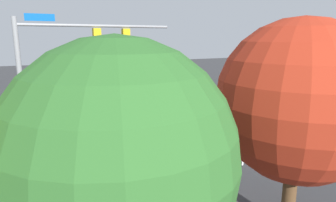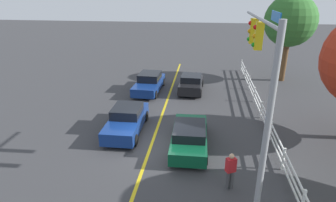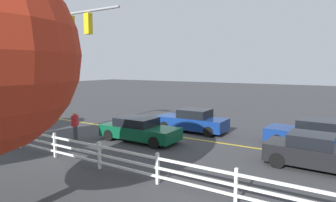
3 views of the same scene
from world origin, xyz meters
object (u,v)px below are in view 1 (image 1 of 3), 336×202
Objects in this scene: car_3 at (133,139)px; tree_3 at (119,157)px; car_2 at (248,119)px; pedestrian at (84,156)px; tree_2 at (298,101)px; car_1 at (134,120)px; car_0 at (216,109)px.

car_3 is 0.71× the size of tree_3.
car_3 is at bearing -175.57° from car_2.
tree_2 is (-5.29, 7.32, 3.55)m from pedestrian.
tree_2 reaches higher than pedestrian.
car_1 is at bearing 23.54° from pedestrian.
car_1 is at bearing -86.83° from tree_2.
car_0 is at bearing -116.36° from tree_2.
car_1 is 15.06m from tree_3.
car_0 is 2.84× the size of pedestrian.
pedestrian is (3.14, 1.87, 0.27)m from car_3.
pedestrian is (12.04, 2.24, 0.24)m from car_2.
car_3 is 3.66m from pedestrian.
tree_3 is (5.26, 13.71, 3.36)m from car_1.
pedestrian is at bearing -94.89° from tree_3.
tree_3 reaches higher than car_2.
car_3 is 10.18m from tree_2.
car_1 is 4.04m from car_3.
car_0 reaches higher than car_3.
pedestrian reaches higher than car_3.
car_2 is 0.57× the size of tree_2.
car_2 is at bearing -141.02° from tree_3.
car_0 is at bearing 179.42° from car_1.
car_0 reaches higher than car_2.
car_2 is 16.71m from tree_3.
pedestrian is at bearing -167.39° from car_2.
car_2 is at bearing -125.23° from tree_2.
car_1 is at bearing 157.53° from car_2.
tree_3 is at bearing 7.06° from tree_2.
car_2 reaches higher than car_3.
car_1 is 0.66× the size of tree_2.
car_1 reaches higher than car_2.
tree_2 is at bearing -172.94° from tree_3.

